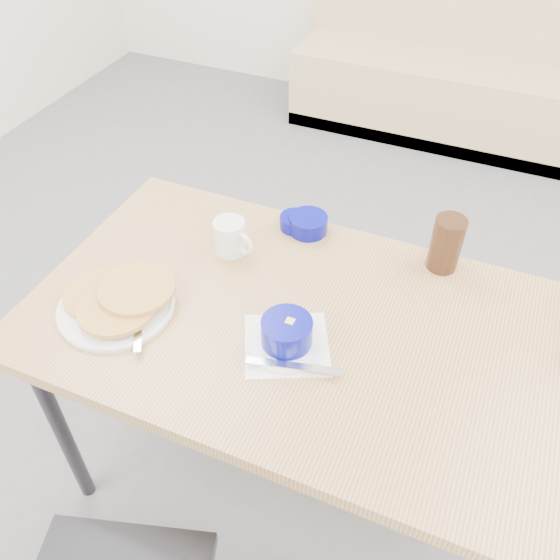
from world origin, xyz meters
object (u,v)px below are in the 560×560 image
at_px(booth_bench, 462,74).
at_px(amber_tumbler, 446,244).
at_px(coffee_mug, 231,237).
at_px(dining_table, 305,339).
at_px(pancake_plate, 117,302).
at_px(creamer_bowl, 308,224).
at_px(butter_bowl, 295,222).
at_px(grits_setting, 287,336).

xyz_separation_m(booth_bench, amber_tumbler, (0.26, -2.19, 0.49)).
bearing_deg(amber_tumbler, coffee_mug, -163.08).
height_order(dining_table, coffee_mug, coffee_mug).
bearing_deg(booth_bench, pancake_plate, -99.68).
height_order(pancake_plate, creamer_bowl, pancake_plate).
xyz_separation_m(coffee_mug, butter_bowl, (0.12, 0.17, -0.03)).
distance_m(pancake_plate, butter_bowl, 0.56).
relative_size(booth_bench, creamer_bowl, 17.03).
bearing_deg(coffee_mug, amber_tumbler, 16.92).
bearing_deg(coffee_mug, grits_setting, -43.34).
relative_size(booth_bench, dining_table, 1.36).
bearing_deg(butter_bowl, booth_bench, 85.63).
height_order(booth_bench, pancake_plate, booth_bench).
height_order(booth_bench, creamer_bowl, booth_bench).
bearing_deg(amber_tumbler, grits_setting, -122.95).
distance_m(pancake_plate, grits_setting, 0.44).
xyz_separation_m(dining_table, creamer_bowl, (-0.13, 0.34, 0.09)).
height_order(creamer_bowl, butter_bowl, creamer_bowl).
xyz_separation_m(coffee_mug, amber_tumbler, (0.55, 0.17, 0.03)).
bearing_deg(butter_bowl, pancake_plate, -121.01).
bearing_deg(grits_setting, creamer_bowl, 104.58).
height_order(grits_setting, butter_bowl, grits_setting).
distance_m(booth_bench, amber_tumbler, 2.26).
height_order(booth_bench, dining_table, booth_bench).
relative_size(pancake_plate, amber_tumbler, 1.88).
xyz_separation_m(dining_table, amber_tumbler, (0.26, 0.34, 0.14)).
height_order(coffee_mug, creamer_bowl, coffee_mug).
relative_size(dining_table, grits_setting, 4.90).
distance_m(booth_bench, creamer_bowl, 2.24).
height_order(booth_bench, grits_setting, booth_bench).
distance_m(creamer_bowl, amber_tumbler, 0.39).
bearing_deg(creamer_bowl, dining_table, -69.63).
height_order(grits_setting, amber_tumbler, amber_tumbler).
bearing_deg(dining_table, coffee_mug, 149.43).
xyz_separation_m(grits_setting, butter_bowl, (-0.15, 0.43, -0.02)).
relative_size(coffee_mug, butter_bowl, 1.43).
bearing_deg(butter_bowl, amber_tumbler, 0.00).
distance_m(booth_bench, dining_table, 2.56).
bearing_deg(pancake_plate, dining_table, 16.97).
distance_m(dining_table, coffee_mug, 0.36).
height_order(dining_table, grits_setting, grits_setting).
bearing_deg(booth_bench, coffee_mug, -97.01).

